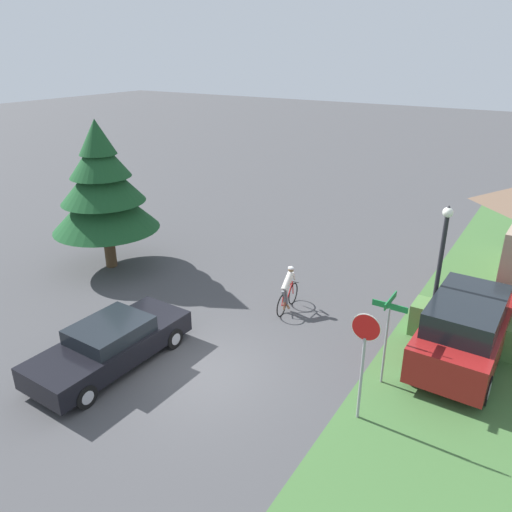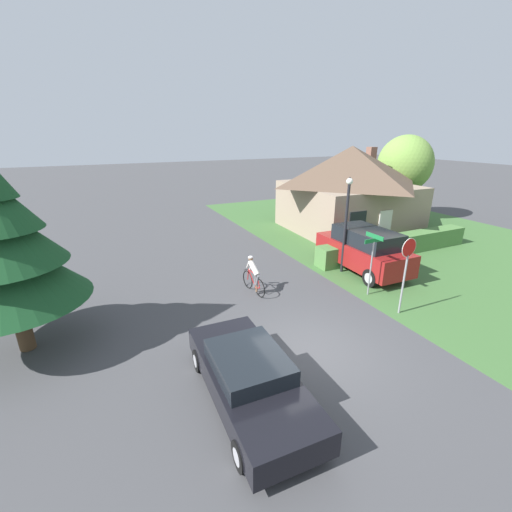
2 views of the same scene
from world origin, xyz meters
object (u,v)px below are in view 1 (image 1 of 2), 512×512
Objects in this scene: conifer_tall_near at (103,188)px; parked_suv_right at (465,329)px; cyclist at (288,290)px; stop_sign at (364,347)px; street_lamp at (440,265)px; sedan_left_lane at (111,344)px; street_name_sign at (388,324)px.

parked_suv_right is at bearing 2.22° from conifer_tall_near.
stop_sign is (4.00, -3.80, 1.26)m from cyclist.
cyclist is 0.30× the size of conifer_tall_near.
stop_sign is 4.11m from street_lamp.
parked_suv_right is at bearing -95.87° from cyclist.
parked_suv_right is 0.82× the size of conifer_tall_near.
parked_suv_right is 1.70× the size of stop_sign.
parked_suv_right is at bearing -55.40° from sedan_left_lane.
street_name_sign is (-1.55, -2.12, 0.73)m from parked_suv_right.
conifer_tall_near reaches higher than cyclist.
stop_sign reaches higher than cyclist.
stop_sign reaches higher than parked_suv_right.
sedan_left_lane is 9.34m from street_lamp.
street_lamp is (0.62, 4.01, 0.67)m from stop_sign.
conifer_tall_near reaches higher than street_name_sign.
stop_sign is 1.12× the size of street_name_sign.
conifer_tall_near is at bearing 93.35° from parked_suv_right.
street_lamp is (-0.96, 0.27, 1.61)m from parked_suv_right.
street_name_sign is (6.63, 3.18, 1.12)m from sedan_left_lane.
street_name_sign is at bearing -123.68° from cyclist.
parked_suv_right reaches higher than cyclist.
street_name_sign is at bearing -103.94° from street_lamp.
street_name_sign is 0.43× the size of conifer_tall_near.
conifer_tall_near is (-11.80, 1.60, 1.47)m from street_name_sign.
parked_suv_right is 1.90m from street_lamp.
sedan_left_lane is 6.91m from stop_sign.
cyclist is 8.20m from conifer_tall_near.
stop_sign is at bearing -138.81° from cyclist.
stop_sign is (6.60, 1.56, 1.33)m from sedan_left_lane.
street_lamp is 1.73× the size of street_name_sign.
stop_sign is 0.65× the size of street_lamp.
cyclist is at bearing 4.27° from conifer_tall_near.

